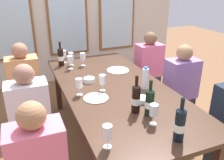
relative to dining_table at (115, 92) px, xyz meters
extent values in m
plane|color=brown|center=(0.00, 0.00, -0.68)|extent=(12.00, 12.00, 0.00)
cube|color=beige|center=(0.00, 2.22, 0.77)|extent=(4.27, 0.06, 2.90)
cube|color=brown|center=(-0.95, 2.17, 0.77)|extent=(0.72, 0.03, 1.88)
cube|color=silver|center=(-0.95, 2.15, 0.77)|extent=(0.64, 0.01, 1.80)
cube|color=brown|center=(0.00, 2.17, 0.77)|extent=(0.72, 0.03, 1.88)
cube|color=silver|center=(0.00, 2.15, 0.77)|extent=(0.64, 0.01, 1.80)
cube|color=silver|center=(0.95, 2.15, 0.77)|extent=(0.64, 0.01, 1.80)
cube|color=#412A1D|center=(0.00, 0.00, 0.04)|extent=(1.07, 2.35, 0.04)
cube|color=#412A1D|center=(-0.44, 1.08, -0.33)|extent=(0.07, 0.07, 0.70)
cube|color=#412A1D|center=(0.44, 1.08, -0.33)|extent=(0.07, 0.07, 0.70)
cylinder|color=white|center=(-0.27, -0.18, 0.07)|extent=(0.24, 0.24, 0.01)
cylinder|color=white|center=(0.23, 0.44, 0.07)|extent=(0.28, 0.28, 0.01)
cylinder|color=black|center=(0.05, -0.64, 0.17)|extent=(0.08, 0.07, 0.22)
cone|color=black|center=(0.05, -0.64, 0.29)|extent=(0.08, 0.07, 0.02)
cylinder|color=black|center=(0.05, -0.64, 0.34)|extent=(0.03, 0.03, 0.08)
cylinder|color=white|center=(0.05, -0.64, 0.16)|extent=(0.08, 0.08, 0.06)
cylinder|color=black|center=(-0.03, -0.55, 0.18)|extent=(0.08, 0.07, 0.24)
cone|color=black|center=(-0.03, -0.55, 0.31)|extent=(0.08, 0.07, 0.02)
cylinder|color=black|center=(-0.03, -0.55, 0.36)|extent=(0.03, 0.03, 0.08)
cylinder|color=white|center=(-0.03, -0.55, 0.17)|extent=(0.08, 0.08, 0.06)
cylinder|color=black|center=(-0.39, 0.90, 0.18)|extent=(0.07, 0.07, 0.22)
cone|color=black|center=(-0.39, 0.90, 0.30)|extent=(0.07, 0.07, 0.02)
cylinder|color=black|center=(-0.39, 0.90, 0.35)|extent=(0.03, 0.03, 0.08)
cylinder|color=white|center=(-0.39, 0.90, 0.16)|extent=(0.08, 0.08, 0.06)
cylinder|color=black|center=(0.07, -1.02, 0.18)|extent=(0.08, 0.08, 0.24)
cone|color=black|center=(0.07, -1.02, 0.31)|extent=(0.08, 0.08, 0.02)
cylinder|color=black|center=(0.07, -1.02, 0.36)|extent=(0.03, 0.03, 0.08)
cylinder|color=white|center=(0.07, -1.02, 0.17)|extent=(0.08, 0.08, 0.06)
cylinder|color=white|center=(-0.21, 0.22, 0.09)|extent=(0.12, 0.12, 0.05)
cylinder|color=white|center=(0.10, -0.40, 0.09)|extent=(0.13, 0.13, 0.04)
cylinder|color=white|center=(0.28, -0.15, 0.17)|extent=(0.06, 0.06, 0.22)
cylinder|color=blue|center=(0.28, -0.15, 0.29)|extent=(0.04, 0.04, 0.02)
cylinder|color=white|center=(-0.26, 0.86, 0.07)|extent=(0.06, 0.06, 0.00)
cylinder|color=white|center=(-0.26, 0.86, 0.11)|extent=(0.01, 0.01, 0.07)
cylinder|color=white|center=(-0.26, 0.86, 0.19)|extent=(0.07, 0.07, 0.09)
cylinder|color=white|center=(0.01, -0.77, 0.07)|extent=(0.06, 0.06, 0.00)
cylinder|color=white|center=(0.01, -0.77, 0.11)|extent=(0.01, 0.01, 0.07)
cylinder|color=white|center=(0.01, -0.77, 0.19)|extent=(0.07, 0.07, 0.09)
cylinder|color=white|center=(-0.15, -0.04, 0.07)|extent=(0.06, 0.06, 0.00)
cylinder|color=white|center=(-0.15, -0.04, 0.11)|extent=(0.01, 0.01, 0.07)
cylinder|color=white|center=(-0.15, -0.04, 0.19)|extent=(0.07, 0.07, 0.09)
cylinder|color=white|center=(-0.43, -0.90, 0.07)|extent=(0.06, 0.06, 0.00)
cylinder|color=white|center=(-0.43, -0.90, 0.11)|extent=(0.01, 0.01, 0.07)
cylinder|color=white|center=(-0.43, -0.90, 0.19)|extent=(0.07, 0.07, 0.09)
cylinder|color=beige|center=(-0.43, -0.90, 0.16)|extent=(0.06, 0.06, 0.03)
cylinder|color=white|center=(-0.13, 0.78, 0.07)|extent=(0.06, 0.06, 0.00)
cylinder|color=white|center=(-0.13, 0.78, 0.11)|extent=(0.01, 0.01, 0.07)
cylinder|color=white|center=(-0.13, 0.78, 0.19)|extent=(0.07, 0.07, 0.09)
cylinder|color=white|center=(-0.31, 0.72, 0.07)|extent=(0.06, 0.06, 0.00)
cylinder|color=white|center=(-0.31, 0.72, 0.11)|extent=(0.01, 0.01, 0.07)
cylinder|color=white|center=(-0.31, 0.72, 0.19)|extent=(0.07, 0.07, 0.09)
cylinder|color=white|center=(-0.33, 1.00, 0.07)|extent=(0.06, 0.06, 0.00)
cylinder|color=white|center=(-0.33, 1.00, 0.11)|extent=(0.01, 0.01, 0.07)
cylinder|color=white|center=(-0.33, 1.00, 0.19)|extent=(0.07, 0.07, 0.09)
cylinder|color=white|center=(-0.40, -0.05, 0.07)|extent=(0.06, 0.06, 0.00)
cylinder|color=white|center=(-0.40, -0.05, 0.11)|extent=(0.01, 0.01, 0.07)
cylinder|color=white|center=(-0.40, -0.05, 0.19)|extent=(0.07, 0.07, 0.09)
cylinder|color=beige|center=(-0.40, -0.05, 0.16)|extent=(0.06, 0.06, 0.04)
cube|color=#372335|center=(-0.89, 0.82, -0.45)|extent=(0.32, 0.24, 0.45)
cube|color=tan|center=(-0.89, 0.82, 0.01)|extent=(0.38, 0.24, 0.48)
sphere|color=#A36B52|center=(-0.89, 0.82, 0.34)|extent=(0.19, 0.19, 0.19)
cube|color=#283133|center=(0.89, 0.79, -0.45)|extent=(0.32, 0.24, 0.45)
cube|color=pink|center=(0.89, 0.79, 0.01)|extent=(0.38, 0.24, 0.48)
sphere|color=brown|center=(0.89, 0.79, 0.34)|extent=(0.19, 0.19, 0.19)
cube|color=pink|center=(-0.89, -0.77, 0.01)|extent=(0.38, 0.24, 0.48)
sphere|color=#A1724A|center=(-0.89, -0.77, 0.34)|extent=(0.19, 0.19, 0.19)
cube|color=#342734|center=(-0.89, 0.00, -0.45)|extent=(0.32, 0.24, 0.45)
cube|color=silver|center=(-0.89, 0.00, 0.01)|extent=(0.38, 0.24, 0.48)
sphere|color=#966A54|center=(-0.89, 0.00, 0.34)|extent=(0.19, 0.19, 0.19)
cube|color=#262733|center=(0.89, 0.02, -0.45)|extent=(0.32, 0.24, 0.45)
cube|color=#916AB5|center=(0.89, 0.02, 0.01)|extent=(0.38, 0.24, 0.48)
sphere|color=#A17552|center=(0.89, 0.02, 0.34)|extent=(0.19, 0.19, 0.19)
camera|label=1|loc=(-0.90, -2.16, 1.13)|focal=38.54mm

